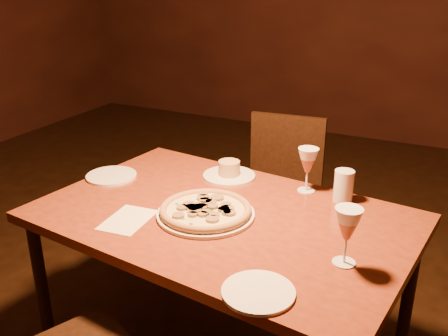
% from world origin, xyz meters
% --- Properties ---
extents(dining_table, '(1.44, 1.02, 0.72)m').
position_xyz_m(dining_table, '(0.25, 0.11, 0.66)').
color(dining_table, brown).
rests_on(dining_table, floor).
extents(chair_far, '(0.44, 0.44, 0.84)m').
position_xyz_m(chair_far, '(0.17, 0.96, 0.47)').
color(chair_far, black).
rests_on(chair_far, floor).
extents(pizza_plate, '(0.36, 0.36, 0.04)m').
position_xyz_m(pizza_plate, '(0.20, 0.06, 0.74)').
color(pizza_plate, white).
rests_on(pizza_plate, dining_table).
extents(ramekin_saucer, '(0.23, 0.23, 0.07)m').
position_xyz_m(ramekin_saucer, '(0.12, 0.43, 0.74)').
color(ramekin_saucer, white).
rests_on(ramekin_saucer, dining_table).
extents(wine_glass_far, '(0.08, 0.08, 0.18)m').
position_xyz_m(wine_glass_far, '(0.46, 0.44, 0.81)').
color(wine_glass_far, '#A96146').
rests_on(wine_glass_far, dining_table).
extents(wine_glass_right, '(0.08, 0.08, 0.19)m').
position_xyz_m(wine_glass_right, '(0.73, -0.03, 0.81)').
color(wine_glass_right, '#A96146').
rests_on(wine_glass_right, dining_table).
extents(water_tumbler, '(0.07, 0.07, 0.12)m').
position_xyz_m(water_tumbler, '(0.62, 0.41, 0.78)').
color(water_tumbler, silver).
rests_on(water_tumbler, dining_table).
extents(side_plate_left, '(0.22, 0.22, 0.01)m').
position_xyz_m(side_plate_left, '(-0.33, 0.20, 0.73)').
color(side_plate_left, white).
rests_on(side_plate_left, dining_table).
extents(side_plate_near, '(0.21, 0.21, 0.01)m').
position_xyz_m(side_plate_near, '(0.56, -0.29, 0.73)').
color(side_plate_near, white).
rests_on(side_plate_near, dining_table).
extents(menu_card, '(0.16, 0.22, 0.00)m').
position_xyz_m(menu_card, '(-0.03, -0.09, 0.72)').
color(menu_card, white).
rests_on(menu_card, dining_table).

